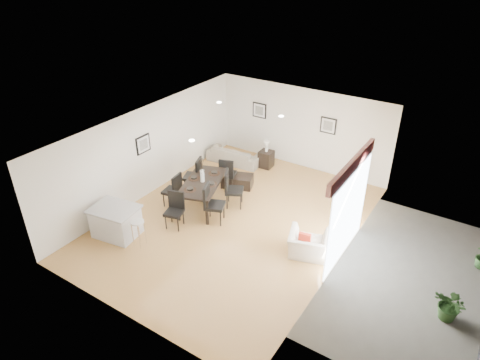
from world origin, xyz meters
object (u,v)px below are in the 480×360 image
Objects in this scene: coffee_table at (238,181)px; bar_stool at (138,225)px; dining_table at (203,184)px; dining_chair_efar at (231,187)px; kitchen_island at (116,221)px; armchair at (309,244)px; sofa at (234,155)px; dining_chair_wnear at (174,188)px; side_table at (266,159)px; dining_chair_foot at (227,172)px; dining_chair_enear at (211,201)px; dining_chair_head at (175,207)px; dining_chair_wfar at (195,173)px.

coffee_table is 1.28× the size of bar_stool.
bar_stool is (-0.22, -2.35, -0.09)m from dining_table.
dining_chair_efar is 3.26m from kitchen_island.
sofa is at bearing -54.58° from armchair.
dining_chair_wnear is 1.61m from dining_chair_efar.
dining_table is 3.11m from side_table.
dining_chair_foot is (0.03, 1.18, -0.15)m from dining_table.
dining_chair_efar reaches higher than sofa.
dining_chair_foot is (-3.47, 1.58, 0.25)m from armchair.
dining_chair_enear is 2.51m from kitchen_island.
coffee_table is (-0.45, 1.03, -0.43)m from dining_chair_efar.
dining_chair_wnear is at bearing 48.76° from dining_chair_foot.
sofa is at bearing 3.42° from dining_chair_efar.
dining_chair_efar is at bearing 49.59° from kitchen_island.
side_table is (0.32, 3.06, -0.42)m from dining_table.
side_table is (0.99, 3.52, -0.28)m from dining_chair_wnear.
dining_chair_efar is 1.11× the size of dining_chair_head.
kitchen_island is at bearing -103.95° from side_table.
dining_chair_wfar is 0.99× the size of dining_chair_efar.
dining_chair_efar is at bearing -86.10° from coffee_table.
dining_chair_enear is at bearing 32.20° from dining_chair_wfar.
dining_chair_wnear is at bearing -134.90° from coffee_table.
dining_chair_wnear is 1.41× the size of bar_stool.
bar_stool is (-3.72, -1.95, 0.31)m from armchair.
armchair is 0.46× the size of dining_table.
dining_chair_enear is at bearing -15.71° from armchair.
dining_chair_foot is (0.79, -1.59, 0.29)m from sofa.
sofa is 1.45× the size of kitchen_island.
dining_chair_efar is 1.92× the size of side_table.
dining_chair_foot is 3.54m from bar_stool.
dining_chair_wfar is 1.81m from dining_chair_head.
sofa is 1.64m from coffee_table.
armchair is 1.05× the size of coffee_table.
armchair is 4.18m from dining_chair_wnear.
side_table is at bearing -16.60° from dining_chair_enear.
armchair is 3.54m from dining_table.
kitchen_island is (-1.70, -1.84, -0.21)m from dining_chair_enear.
dining_chair_wfar reaches higher than kitchen_island.
dining_chair_efar reaches higher than armchair.
dining_chair_head is at bearing -109.95° from dining_table.
dining_chair_head reaches higher than sofa.
sofa is 5.12m from kitchen_island.
sofa is 5.31m from armchair.
bar_stool reaches higher than armchair.
dining_chair_enear reaches higher than coffee_table.
dining_chair_head is 1.08× the size of coffee_table.
sofa is 1.66× the size of dining_chair_enear.
kitchen_island is (-1.70, -2.78, -0.21)m from dining_chair_efar.
dining_chair_wnear is at bearing -20.63° from dining_chair_wfar.
dining_chair_wfar is 1.35m from dining_chair_efar.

